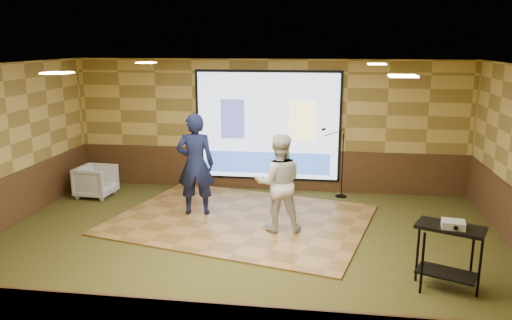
# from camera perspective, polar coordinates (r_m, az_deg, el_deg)

# --- Properties ---
(ground) EXTENTS (9.00, 9.00, 0.00)m
(ground) POSITION_cam_1_polar(r_m,az_deg,el_deg) (8.49, -1.50, -10.00)
(ground) COLOR #2A3317
(ground) RESTS_ON ground
(room_shell) EXTENTS (9.04, 7.04, 3.02)m
(room_shell) POSITION_cam_1_polar(r_m,az_deg,el_deg) (7.90, -1.59, 4.09)
(room_shell) COLOR tan
(room_shell) RESTS_ON ground
(wainscot_back) EXTENTS (9.00, 0.04, 0.95)m
(wainscot_back) POSITION_cam_1_polar(r_m,az_deg,el_deg) (11.61, 1.32, -1.06)
(wainscot_back) COLOR #452817
(wainscot_back) RESTS_ON ground
(projector_screen) EXTENTS (3.32, 0.06, 2.52)m
(projector_screen) POSITION_cam_1_polar(r_m,az_deg,el_deg) (11.36, 1.32, 3.77)
(projector_screen) COLOR black
(projector_screen) RESTS_ON room_shell
(downlight_nw) EXTENTS (0.32, 0.32, 0.02)m
(downlight_nw) POSITION_cam_1_polar(r_m,az_deg,el_deg) (10.12, -12.46, 10.81)
(downlight_nw) COLOR #FFECBF
(downlight_nw) RESTS_ON room_shell
(downlight_ne) EXTENTS (0.32, 0.32, 0.02)m
(downlight_ne) POSITION_cam_1_polar(r_m,az_deg,el_deg) (9.54, 13.65, 10.61)
(downlight_ne) COLOR #FFECBF
(downlight_ne) RESTS_ON room_shell
(downlight_sw) EXTENTS (0.32, 0.32, 0.02)m
(downlight_sw) POSITION_cam_1_polar(r_m,az_deg,el_deg) (7.12, -21.76, 9.23)
(downlight_sw) COLOR #FFECBF
(downlight_sw) RESTS_ON room_shell
(downlight_se) EXTENTS (0.32, 0.32, 0.02)m
(downlight_se) POSITION_cam_1_polar(r_m,az_deg,el_deg) (6.26, 16.44, 9.19)
(downlight_se) COLOR #FFECBF
(downlight_se) RESTS_ON room_shell
(dance_floor) EXTENTS (5.38, 4.56, 0.03)m
(dance_floor) POSITION_cam_1_polar(r_m,az_deg,el_deg) (9.73, -1.69, -6.79)
(dance_floor) COLOR #A5743C
(dance_floor) RESTS_ON ground
(player_left) EXTENTS (0.79, 0.58, 2.01)m
(player_left) POSITION_cam_1_polar(r_m,az_deg,el_deg) (9.80, -6.94, -0.49)
(player_left) COLOR #141B3F
(player_left) RESTS_ON dance_floor
(player_right) EXTENTS (0.96, 0.81, 1.77)m
(player_right) POSITION_cam_1_polar(r_m,az_deg,el_deg) (8.89, 2.60, -2.64)
(player_right) COLOR beige
(player_right) RESTS_ON dance_floor
(av_table) EXTENTS (0.88, 0.46, 0.93)m
(av_table) POSITION_cam_1_polar(r_m,az_deg,el_deg) (7.43, 21.19, -9.10)
(av_table) COLOR black
(av_table) RESTS_ON ground
(projector) EXTENTS (0.34, 0.30, 0.10)m
(projector) POSITION_cam_1_polar(r_m,az_deg,el_deg) (7.25, 21.61, -6.85)
(projector) COLOR silver
(projector) RESTS_ON av_table
(mic_stand) EXTENTS (0.61, 0.25, 1.55)m
(mic_stand) POSITION_cam_1_polar(r_m,az_deg,el_deg) (11.17, 9.50, -1.72)
(mic_stand) COLOR black
(mic_stand) RESTS_ON ground
(banquet_chair) EXTENTS (0.82, 0.80, 0.70)m
(banquet_chair) POSITION_cam_1_polar(r_m,az_deg,el_deg) (11.63, -17.82, -2.33)
(banquet_chair) COLOR gray
(banquet_chair) RESTS_ON ground
(duffel_bag) EXTENTS (0.47, 0.37, 0.25)m
(duffel_bag) POSITION_cam_1_polar(r_m,az_deg,el_deg) (11.32, 3.02, -3.29)
(duffel_bag) COLOR black
(duffel_bag) RESTS_ON ground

